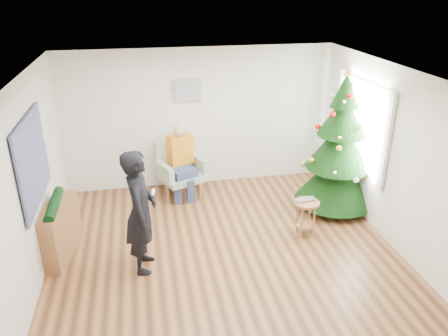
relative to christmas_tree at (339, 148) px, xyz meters
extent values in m
plane|color=brown|center=(-2.15, -1.06, -1.10)|extent=(5.00, 5.00, 0.00)
plane|color=white|center=(-2.15, -1.06, 1.50)|extent=(5.00, 5.00, 0.00)
plane|color=silver|center=(-2.15, 1.44, 0.20)|extent=(5.00, 0.00, 5.00)
plane|color=silver|center=(-2.15, -3.56, 0.20)|extent=(5.00, 0.00, 5.00)
plane|color=silver|center=(-4.65, -1.06, 0.20)|extent=(0.00, 5.00, 5.00)
plane|color=silver|center=(0.35, -1.06, 0.20)|extent=(0.00, 5.00, 5.00)
cube|color=white|center=(0.32, -0.06, 0.40)|extent=(0.04, 1.30, 1.40)
cube|color=white|center=(0.29, -0.81, 0.40)|extent=(0.05, 0.25, 1.50)
cube|color=white|center=(0.29, 0.69, 0.40)|extent=(0.05, 0.25, 1.50)
cylinder|color=#3F2816|center=(0.00, 0.00, -0.94)|extent=(0.10, 0.10, 0.31)
cone|color=black|center=(0.00, 0.00, -0.53)|extent=(1.35, 1.35, 0.88)
cone|color=black|center=(0.00, 0.00, 0.04)|extent=(1.08, 1.08, 0.78)
cone|color=black|center=(0.00, 0.00, 0.56)|extent=(0.79, 0.79, 0.68)
cone|color=black|center=(0.00, 0.00, 0.98)|extent=(0.46, 0.46, 0.57)
cone|color=gold|center=(0.00, 0.00, 1.27)|extent=(0.15, 0.15, 0.15)
cylinder|color=brown|center=(-0.83, -0.79, -0.54)|extent=(0.39, 0.39, 0.04)
cylinder|color=brown|center=(-0.83, -0.79, -0.93)|extent=(0.29, 0.29, 0.02)
imported|color=silver|center=(-0.83, -0.79, -0.51)|extent=(0.34, 0.25, 0.03)
cube|color=#91A888|center=(-2.55, 0.94, -0.72)|extent=(0.93, 0.90, 0.12)
cube|color=#91A888|center=(-2.67, 1.23, -0.38)|extent=(0.72, 0.39, 0.60)
cube|color=#91A888|center=(-2.87, 0.81, -0.56)|extent=(0.31, 0.57, 0.30)
cube|color=#91A888|center=(-2.24, 1.07, -0.56)|extent=(0.31, 0.57, 0.30)
cube|color=navy|center=(-2.55, 0.86, -0.59)|extent=(0.55, 0.56, 0.14)
cube|color=orange|center=(-2.55, 1.09, -0.26)|extent=(0.49, 0.38, 0.55)
sphere|color=tan|center=(-2.55, 1.07, 0.12)|extent=(0.23, 0.23, 0.23)
imported|color=black|center=(-3.31, -1.14, -0.23)|extent=(0.48, 0.67, 1.74)
cube|color=white|center=(-3.12, -1.17, 0.06)|extent=(0.05, 0.13, 0.04)
cube|color=brown|center=(-4.48, -0.62, -0.70)|extent=(0.50, 1.04, 0.80)
cylinder|color=black|center=(-4.48, -0.62, -0.28)|extent=(0.14, 0.90, 0.14)
cube|color=black|center=(-4.61, -0.76, 0.45)|extent=(0.03, 1.50, 1.15)
cube|color=tan|center=(-2.35, 1.41, 0.75)|extent=(0.52, 0.03, 0.42)
cube|color=gray|center=(-2.35, 1.39, 0.75)|extent=(0.44, 0.02, 0.34)
camera|label=1|loc=(-3.20, -6.30, 2.60)|focal=35.00mm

